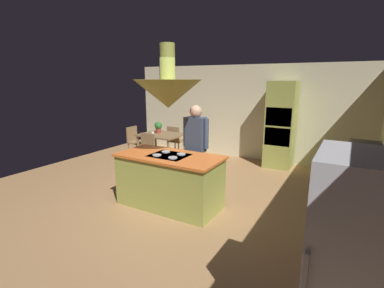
% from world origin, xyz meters
% --- Properties ---
extents(ground, '(8.16, 8.16, 0.00)m').
position_xyz_m(ground, '(0.00, 0.00, 0.00)').
color(ground, '#AD7F51').
extents(wall_back, '(6.80, 0.10, 2.55)m').
position_xyz_m(wall_back, '(0.00, 3.45, 1.27)').
color(wall_back, beige).
rests_on(wall_back, ground).
extents(kitchen_island, '(1.80, 0.88, 0.93)m').
position_xyz_m(kitchen_island, '(0.00, -0.20, 0.46)').
color(kitchen_island, '#A0A84C').
rests_on(kitchen_island, ground).
extents(counter_run_right, '(0.73, 2.04, 0.91)m').
position_xyz_m(counter_run_right, '(2.84, 0.60, 0.47)').
color(counter_run_right, '#A0A84C').
rests_on(counter_run_right, ground).
extents(oven_tower, '(0.66, 0.62, 2.13)m').
position_xyz_m(oven_tower, '(1.10, 3.04, 1.07)').
color(oven_tower, '#A0A84C').
rests_on(oven_tower, ground).
extents(refrigerator, '(0.72, 0.74, 1.70)m').
position_xyz_m(refrigerator, '(2.80, -1.90, 0.85)').
color(refrigerator, silver).
rests_on(refrigerator, ground).
extents(dining_table, '(1.09, 0.88, 0.76)m').
position_xyz_m(dining_table, '(-1.70, 1.90, 0.66)').
color(dining_table, olive).
rests_on(dining_table, ground).
extents(person_at_island, '(0.53, 0.23, 1.71)m').
position_xyz_m(person_at_island, '(0.12, 0.51, 0.98)').
color(person_at_island, tan).
rests_on(person_at_island, ground).
extents(range_hood, '(1.10, 1.10, 1.00)m').
position_xyz_m(range_hood, '(0.00, -0.20, 1.97)').
color(range_hood, '#A0A84C').
extents(pendant_light_over_table, '(0.32, 0.32, 0.82)m').
position_xyz_m(pendant_light_over_table, '(-1.70, 1.90, 1.86)').
color(pendant_light_over_table, beige).
extents(chair_facing_island, '(0.40, 0.40, 0.87)m').
position_xyz_m(chair_facing_island, '(-1.70, 1.24, 0.50)').
color(chair_facing_island, olive).
rests_on(chair_facing_island, ground).
extents(chair_by_back_wall, '(0.40, 0.40, 0.87)m').
position_xyz_m(chair_by_back_wall, '(-1.70, 2.56, 0.50)').
color(chair_by_back_wall, olive).
rests_on(chair_by_back_wall, ground).
extents(chair_at_corner, '(0.40, 0.40, 0.87)m').
position_xyz_m(chair_at_corner, '(-2.62, 1.90, 0.50)').
color(chair_at_corner, olive).
rests_on(chair_at_corner, ground).
extents(potted_plant_on_table, '(0.20, 0.20, 0.30)m').
position_xyz_m(potted_plant_on_table, '(-1.85, 1.98, 0.93)').
color(potted_plant_on_table, '#99382D').
rests_on(potted_plant_on_table, dining_table).
extents(cup_on_table, '(0.07, 0.07, 0.09)m').
position_xyz_m(cup_on_table, '(-1.81, 1.68, 0.81)').
color(cup_on_table, white).
rests_on(cup_on_table, dining_table).
extents(canister_flour, '(0.14, 0.14, 0.18)m').
position_xyz_m(canister_flour, '(2.84, 0.10, 1.01)').
color(canister_flour, silver).
rests_on(canister_flour, counter_run_right).
extents(canister_sugar, '(0.13, 0.13, 0.15)m').
position_xyz_m(canister_sugar, '(2.84, 0.28, 0.99)').
color(canister_sugar, silver).
rests_on(canister_sugar, counter_run_right).
extents(canister_tea, '(0.12, 0.12, 0.21)m').
position_xyz_m(canister_tea, '(2.84, 0.46, 1.02)').
color(canister_tea, '#E0B78C').
rests_on(canister_tea, counter_run_right).
extents(microwave_on_counter, '(0.46, 0.36, 0.28)m').
position_xyz_m(microwave_on_counter, '(2.84, 1.20, 1.05)').
color(microwave_on_counter, '#232326').
rests_on(microwave_on_counter, counter_run_right).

